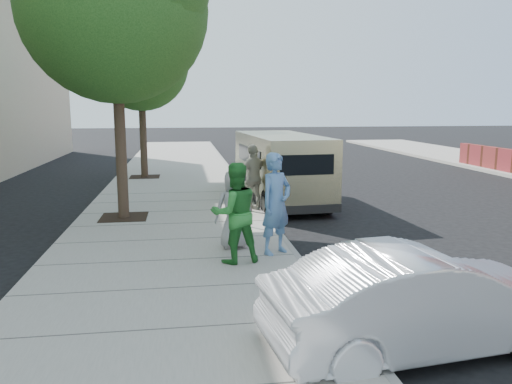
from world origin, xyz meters
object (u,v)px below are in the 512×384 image
at_px(person_green_shirt, 235,213).
at_px(sedan, 422,300).
at_px(parking_meter, 240,187).
at_px(person_officer, 276,204).
at_px(person_gray_shirt, 234,209).
at_px(tree_far, 141,58).
at_px(van, 280,167).
at_px(person_striped_polo, 254,178).
at_px(tree_near, 116,2).

bearing_deg(person_green_shirt, sedan, 107.38).
distance_m(parking_meter, person_officer, 2.49).
relative_size(sedan, person_gray_shirt, 2.45).
relative_size(tree_far, person_gray_shirt, 4.00).
bearing_deg(sedan, person_officer, 8.58).
distance_m(tree_far, person_green_shirt, 12.63).
height_order(parking_meter, person_gray_shirt, person_gray_shirt).
bearing_deg(tree_far, van, -50.03).
bearing_deg(person_striped_polo, parking_meter, 42.43).
bearing_deg(person_gray_shirt, person_officer, 140.29).
relative_size(tree_near, sedan, 1.89).
distance_m(person_officer, person_green_shirt, 0.97).
relative_size(person_green_shirt, person_striped_polo, 1.02).
bearing_deg(person_green_shirt, van, -120.60).
bearing_deg(van, person_green_shirt, -112.00).
height_order(van, person_officer, van).
distance_m(tree_far, parking_meter, 10.09).
xyz_separation_m(person_green_shirt, person_striped_polo, (1.01, 4.59, -0.01)).
xyz_separation_m(tree_near, parking_meter, (2.89, -1.29, -4.45)).
bearing_deg(tree_far, person_gray_shirt, -76.86).
height_order(tree_far, van, tree_far).
height_order(parking_meter, person_striped_polo, person_striped_polo).
xyz_separation_m(tree_far, person_gray_shirt, (2.53, -10.85, -3.92)).
distance_m(van, sedan, 9.83).
relative_size(person_green_shirt, person_gray_shirt, 1.15).
relative_size(van, person_green_shirt, 3.16).
relative_size(tree_far, person_green_shirt, 3.47).
height_order(tree_near, person_officer, tree_near).
xyz_separation_m(tree_near, tree_far, (-0.00, 7.60, -0.66)).
bearing_deg(sedan, person_striped_polo, -0.49).
relative_size(tree_near, tree_far, 1.16).
bearing_deg(person_gray_shirt, person_green_shirt, 77.94).
distance_m(van, person_green_shirt, 6.71).
bearing_deg(person_gray_shirt, parking_meter, -107.36).
relative_size(person_officer, person_gray_shirt, 1.23).
xyz_separation_m(tree_near, person_officer, (3.31, -3.74, -4.40)).
xyz_separation_m(sedan, person_green_shirt, (-1.97, 3.44, 0.43)).
bearing_deg(tree_near, person_officer, -48.54).
bearing_deg(person_striped_polo, person_gray_shirt, 46.78).
xyz_separation_m(sedan, person_gray_shirt, (-1.89, 4.40, 0.31)).
bearing_deg(person_officer, van, 44.45).
relative_size(van, sedan, 1.49).
distance_m(tree_near, van, 6.70).
xyz_separation_m(sedan, person_officer, (-1.11, 3.90, 0.49)).
distance_m(parking_meter, sedan, 6.55).
distance_m(person_gray_shirt, person_striped_polo, 3.76).
bearing_deg(sedan, parking_meter, 6.22).
distance_m(van, person_officer, 6.05).
xyz_separation_m(parking_meter, sedan, (1.53, -6.35, -0.44)).
bearing_deg(person_officer, person_striped_polo, 54.25).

